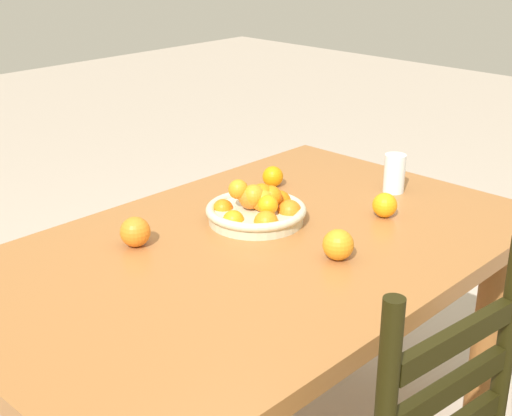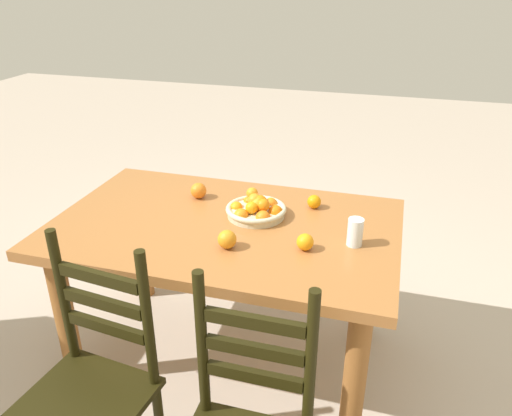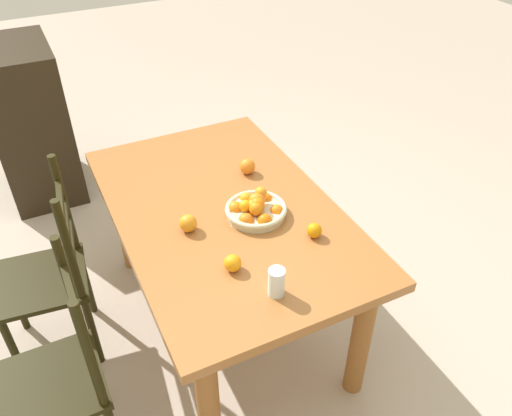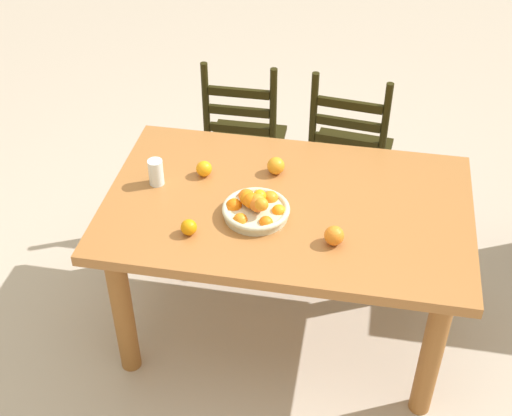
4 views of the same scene
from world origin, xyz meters
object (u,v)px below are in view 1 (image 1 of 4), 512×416
object	(u,v)px
orange_loose_1	(135,232)
orange_loose_2	(273,176)
fruit_bowl	(258,209)
drinking_glass	(394,173)
orange_loose_3	(385,205)
dining_table	(255,286)
orange_loose_0	(338,245)

from	to	relation	value
orange_loose_1	orange_loose_2	size ratio (longest dim) A/B	1.20
fruit_bowl	drinking_glass	size ratio (longest dim) A/B	2.35
orange_loose_3	drinking_glass	xyz separation A→B (m)	(-0.19, -0.09, 0.02)
dining_table	orange_loose_3	world-z (taller)	orange_loose_3
fruit_bowl	drinking_glass	bearing A→B (deg)	163.27
dining_table	orange_loose_1	size ratio (longest dim) A/B	19.58
orange_loose_2	drinking_glass	xyz separation A→B (m)	(-0.22, 0.30, 0.03)
orange_loose_0	orange_loose_3	size ratio (longest dim) A/B	1.11
orange_loose_0	fruit_bowl	bearing A→B (deg)	-96.56
dining_table	orange_loose_2	distance (m)	0.47
orange_loose_3	fruit_bowl	bearing A→B (deg)	-40.60
dining_table	orange_loose_3	size ratio (longest dim) A/B	21.95
orange_loose_1	drinking_glass	size ratio (longest dim) A/B	0.66
fruit_bowl	orange_loose_0	bearing A→B (deg)	83.44
orange_loose_1	fruit_bowl	bearing A→B (deg)	160.78
fruit_bowl	orange_loose_3	bearing A→B (deg)	139.40
fruit_bowl	orange_loose_1	world-z (taller)	fruit_bowl
orange_loose_2	drinking_glass	bearing A→B (deg)	126.56
fruit_bowl	orange_loose_1	xyz separation A→B (m)	(0.33, -0.11, 0.00)
orange_loose_2	drinking_glass	size ratio (longest dim) A/B	0.55
dining_table	orange_loose_0	xyz separation A→B (m)	(-0.08, 0.20, 0.16)
orange_loose_0	orange_loose_1	bearing A→B (deg)	-54.95
orange_loose_0	orange_loose_3	bearing A→B (deg)	-166.60
orange_loose_3	drinking_glass	distance (m)	0.21
fruit_bowl	orange_loose_2	bearing A→B (deg)	-145.95
orange_loose_1	dining_table	bearing A→B (deg)	134.16
dining_table	orange_loose_1	bearing A→B (deg)	-45.84
orange_loose_3	dining_table	bearing A→B (deg)	-18.29
fruit_bowl	orange_loose_3	world-z (taller)	fruit_bowl
orange_loose_0	drinking_glass	xyz separation A→B (m)	(-0.49, -0.17, 0.02)
fruit_bowl	orange_loose_2	world-z (taller)	fruit_bowl
orange_loose_2	orange_loose_1	bearing A→B (deg)	4.56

